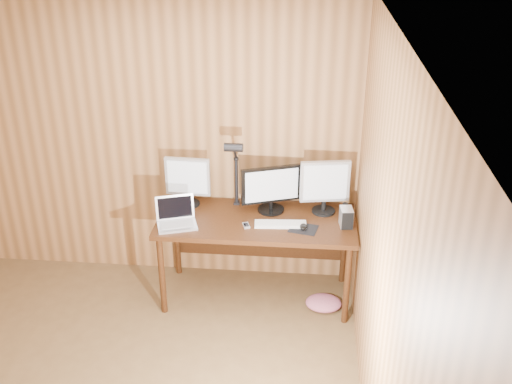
# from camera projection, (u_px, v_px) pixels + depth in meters

# --- Properties ---
(room_shell) EXTENTS (4.00, 4.00, 4.00)m
(room_shell) POSITION_uv_depth(u_px,v_px,m) (59.00, 275.00, 3.24)
(room_shell) COLOR brown
(room_shell) RESTS_ON ground
(desk) EXTENTS (1.60, 0.70, 0.75)m
(desk) POSITION_uv_depth(u_px,v_px,m) (257.00, 228.00, 4.96)
(desk) COLOR #351A0B
(desk) RESTS_ON floor
(monitor_center) EXTENTS (0.48, 0.22, 0.39)m
(monitor_center) POSITION_uv_depth(u_px,v_px,m) (271.00, 189.00, 4.88)
(monitor_center) COLOR black
(monitor_center) RESTS_ON desk
(monitor_left) EXTENTS (0.38, 0.18, 0.43)m
(monitor_left) POSITION_uv_depth(u_px,v_px,m) (188.00, 180.00, 4.97)
(monitor_left) COLOR black
(monitor_left) RESTS_ON desk
(monitor_right) EXTENTS (0.40, 0.19, 0.45)m
(monitor_right) POSITION_uv_depth(u_px,v_px,m) (325.00, 185.00, 4.84)
(monitor_right) COLOR black
(monitor_right) RESTS_ON desk
(laptop) EXTENTS (0.36, 0.32, 0.22)m
(laptop) POSITION_uv_depth(u_px,v_px,m) (176.00, 218.00, 4.75)
(laptop) COLOR silver
(laptop) RESTS_ON desk
(keyboard) EXTENTS (0.42, 0.15, 0.02)m
(keyboard) POSITION_uv_depth(u_px,v_px,m) (280.00, 224.00, 4.75)
(keyboard) COLOR white
(keyboard) RESTS_ON desk
(mousepad) EXTENTS (0.25, 0.22, 0.00)m
(mousepad) POSITION_uv_depth(u_px,v_px,m) (303.00, 229.00, 4.70)
(mousepad) COLOR black
(mousepad) RESTS_ON desk
(mouse) EXTENTS (0.09, 0.12, 0.04)m
(mouse) POSITION_uv_depth(u_px,v_px,m) (303.00, 227.00, 4.69)
(mouse) COLOR black
(mouse) RESTS_ON mousepad
(hard_drive) EXTENTS (0.11, 0.15, 0.15)m
(hard_drive) POSITION_uv_depth(u_px,v_px,m) (346.00, 217.00, 4.71)
(hard_drive) COLOR silver
(hard_drive) RESTS_ON desk
(phone) EXTENTS (0.07, 0.10, 0.01)m
(phone) POSITION_uv_depth(u_px,v_px,m) (246.00, 225.00, 4.74)
(phone) COLOR silver
(phone) RESTS_ON desk
(speaker) EXTENTS (0.04, 0.04, 0.11)m
(speaker) POSITION_uv_depth(u_px,v_px,m) (345.00, 209.00, 4.89)
(speaker) COLOR black
(speaker) RESTS_ON desk
(desk_lamp) EXTENTS (0.15, 0.21, 0.65)m
(desk_lamp) POSITION_uv_depth(u_px,v_px,m) (235.00, 164.00, 4.84)
(desk_lamp) COLOR black
(desk_lamp) RESTS_ON desk
(fabric_pile) EXTENTS (0.36, 0.33, 0.10)m
(fabric_pile) POSITION_uv_depth(u_px,v_px,m) (324.00, 303.00, 4.99)
(fabric_pile) COLOR #B6586F
(fabric_pile) RESTS_ON floor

